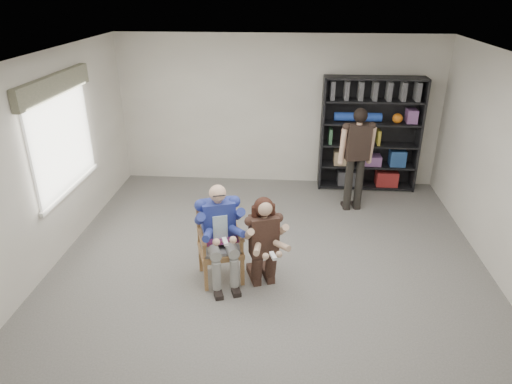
# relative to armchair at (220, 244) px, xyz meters

# --- Properties ---
(room_shell) EXTENTS (6.00, 7.00, 2.80)m
(room_shell) POSITION_rel_armchair_xyz_m (0.63, -0.11, 0.88)
(room_shell) COLOR beige
(room_shell) RESTS_ON ground
(floor) EXTENTS (6.00, 7.00, 0.01)m
(floor) POSITION_rel_armchair_xyz_m (0.63, -0.11, -0.52)
(floor) COLOR #63615C
(floor) RESTS_ON ground
(window_left) EXTENTS (0.16, 2.00, 1.75)m
(window_left) POSITION_rel_armchair_xyz_m (-2.32, 0.89, 1.11)
(window_left) COLOR white
(window_left) RESTS_ON room_shell
(armchair) EXTENTS (0.76, 0.74, 1.03)m
(armchair) POSITION_rel_armchair_xyz_m (0.00, 0.00, 0.00)
(armchair) COLOR olive
(armchair) RESTS_ON floor
(seated_man) EXTENTS (0.81, 0.95, 1.34)m
(seated_man) POSITION_rel_armchair_xyz_m (0.00, 0.00, 0.15)
(seated_man) COLOR navy
(seated_man) RESTS_ON floor
(kneeling_woman) EXTENTS (0.76, 0.95, 1.23)m
(kneeling_woman) POSITION_rel_armchair_xyz_m (0.58, -0.12, 0.10)
(kneeling_woman) COLOR #321C17
(kneeling_woman) RESTS_ON floor
(bookshelf) EXTENTS (1.80, 0.38, 2.10)m
(bookshelf) POSITION_rel_armchair_xyz_m (2.33, 3.17, 0.53)
(bookshelf) COLOR black
(bookshelf) RESTS_ON floor
(standing_man) EXTENTS (0.60, 0.41, 1.78)m
(standing_man) POSITION_rel_armchair_xyz_m (1.97, 2.20, 0.37)
(standing_man) COLOR black
(standing_man) RESTS_ON floor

